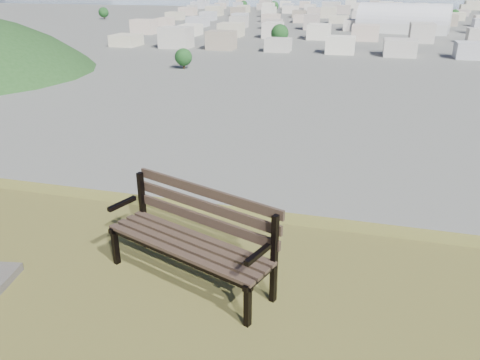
% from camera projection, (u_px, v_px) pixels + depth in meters
% --- Properties ---
extents(park_bench, '(1.88, 1.16, 0.94)m').
position_uv_depth(park_bench, '(194.00, 232.00, 4.65)').
color(park_bench, '#412E25').
rests_on(park_bench, hilltop_mesa).
extents(arena, '(52.81, 29.78, 21.03)m').
position_uv_depth(arena, '(403.00, 24.00, 267.85)').
color(arena, silver).
rests_on(arena, ground).
extents(city_blocks, '(395.00, 361.00, 7.00)m').
position_uv_depth(city_blocks, '(372.00, 14.00, 360.93)').
color(city_blocks, beige).
rests_on(city_blocks, ground).
extents(city_trees, '(406.52, 387.20, 9.98)m').
position_uv_depth(city_trees, '(329.00, 19.00, 299.71)').
color(city_trees, '#36291B').
rests_on(city_trees, ground).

